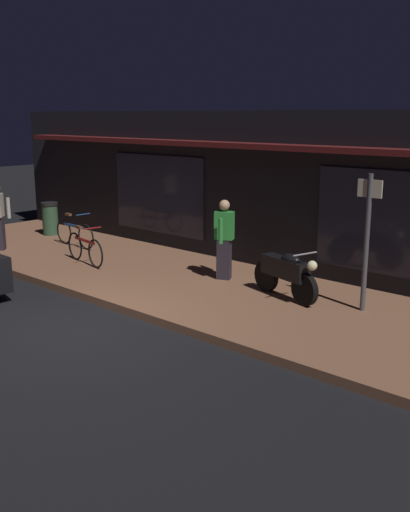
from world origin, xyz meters
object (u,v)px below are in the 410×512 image
Objects in this scene: motorcycle at (286,273)px; bicycle_extra at (75,233)px; sign_post at (367,235)px; person_bystander at (224,238)px; trash_bin at (50,218)px; bicycle_parked at (85,249)px.

motorcycle is 1.01× the size of bicycle_extra.
person_bystander is at bearing -178.71° from sign_post.
bicycle_parked is at bearing -21.98° from trash_bin.
sign_post is 9.91m from trash_bin.
motorcycle is 5.03m from bicycle_parked.
bicycle_extra is 1.79× the size of trash_bin.
motorcycle is 1.68m from sign_post.
bicycle_parked is 6.54m from sign_post.
person_bystander is (3.22, 1.16, 0.52)m from bicycle_parked.
motorcycle is 1.79m from person_bystander.
trash_bin is at bearing 176.50° from motorcycle.
bicycle_parked and bicycle_extra have the same top height.
sign_post is at bearing 2.10° from bicycle_extra.
person_bystander reaches higher than bicycle_extra.
motorcycle is 8.47m from trash_bin.
person_bystander is (-1.73, 0.25, 0.38)m from motorcycle.
bicycle_extra is at bearing -177.38° from person_bystander.
bicycle_parked is 0.98× the size of person_bystander.
bicycle_extra is (-1.68, 0.93, 0.00)m from bicycle_parked.
bicycle_extra is 0.69× the size of sign_post.
bicycle_extra is 4.93m from person_bystander.
motorcycle is 1.02× the size of bicycle_parked.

